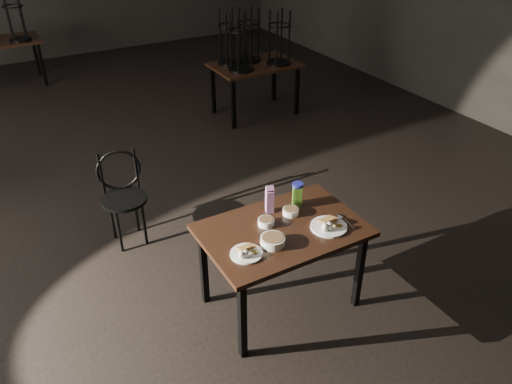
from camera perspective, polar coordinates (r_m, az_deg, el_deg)
main_table at (r=3.77m, az=3.03°, el=-5.11°), size 1.20×0.80×0.75m
plate_left at (r=3.45m, az=-1.11°, el=-6.91°), size 0.23×0.23×0.07m
plate_right at (r=3.74m, az=8.32°, el=-3.77°), size 0.27×0.27×0.09m
bowl_near at (r=3.73m, az=1.16°, el=-3.42°), size 0.12×0.12×0.05m
bowl_far at (r=3.86m, az=3.99°, el=-2.20°), size 0.12×0.12×0.05m
bowl_big at (r=3.54m, az=1.92°, el=-5.57°), size 0.18×0.18×0.06m
juice_carton at (r=3.84m, az=1.57°, el=-0.89°), size 0.07×0.07×0.24m
water_bottle at (r=3.94m, az=4.75°, el=-0.19°), size 0.11×0.11×0.19m
spoon at (r=3.88m, az=9.78°, el=-2.87°), size 0.05×0.21×0.01m
bentwood_chair at (r=4.74m, az=-15.01°, el=0.18°), size 0.44×0.43×0.89m
bg_table_right at (r=7.26m, az=-0.35°, el=14.80°), size 1.20×0.80×1.48m
bg_table_far at (r=9.39m, az=-27.22°, el=15.11°), size 1.20×0.80×1.48m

